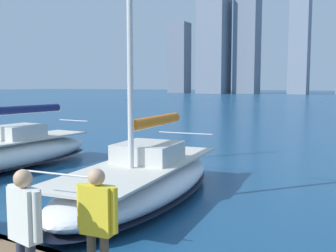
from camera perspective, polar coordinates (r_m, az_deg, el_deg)
name	(u,v)px	position (r m, az deg, el deg)	size (l,w,h in m)	color
sailboat_orange	(142,179)	(11.62, -3.83, -7.68)	(3.83, 8.48, 9.23)	white
sailboat_navy	(10,152)	(16.98, -21.90, -3.53)	(2.40, 8.22, 10.05)	white
person_yellow_shirt	(97,218)	(5.35, -10.23, -13.05)	(0.61, 0.24, 1.67)	#4C473D
person_white_shirt	(25,223)	(5.31, -20.09, -13.15)	(0.62, 0.26, 1.71)	#2D3347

